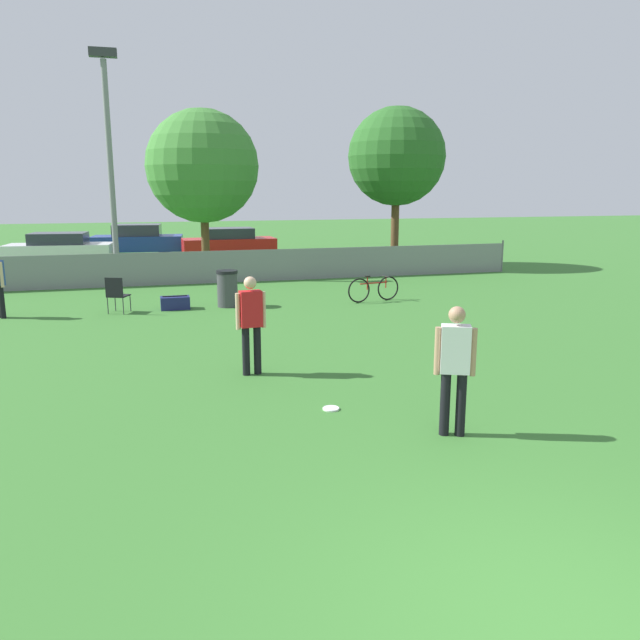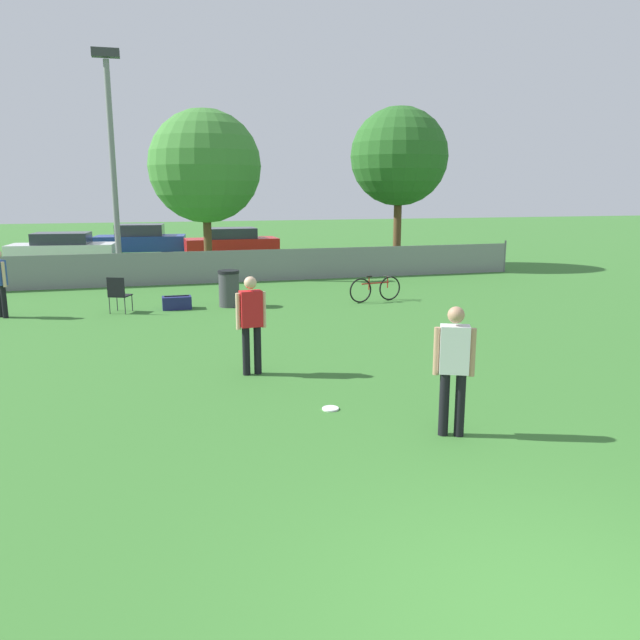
{
  "view_description": "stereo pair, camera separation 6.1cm",
  "coord_description": "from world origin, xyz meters",
  "px_view_note": "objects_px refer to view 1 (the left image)",
  "views": [
    {
      "loc": [
        -2.82,
        -3.33,
        3.16
      ],
      "look_at": [
        -0.09,
        6.3,
        1.05
      ],
      "focal_mm": 35.0,
      "sensor_mm": 36.0,
      "label": 1
    },
    {
      "loc": [
        -2.76,
        -3.34,
        3.16
      ],
      "look_at": [
        -0.09,
        6.3,
        1.05
      ],
      "focal_mm": 35.0,
      "sensor_mm": 36.0,
      "label": 2
    }
  ],
  "objects_px": {
    "frisbee_disc": "(331,409)",
    "parked_car_white": "(60,248)",
    "tree_far_right": "(397,157)",
    "gear_bag_sideline": "(175,303)",
    "tree_near_pole": "(203,166)",
    "light_pole": "(109,145)",
    "bicycle_sideline": "(374,289)",
    "parked_car_blue": "(138,240)",
    "trash_bin": "(227,288)",
    "player_receiver_white": "(455,362)",
    "parked_car_red": "(229,242)",
    "folding_chair_sideline": "(117,293)",
    "player_defender_red": "(251,319)"
  },
  "relations": [
    {
      "from": "tree_near_pole",
      "to": "folding_chair_sideline",
      "type": "relative_size",
      "value": 6.49
    },
    {
      "from": "bicycle_sideline",
      "to": "trash_bin",
      "type": "bearing_deg",
      "value": 164.94
    },
    {
      "from": "player_defender_red",
      "to": "gear_bag_sideline",
      "type": "relative_size",
      "value": 2.26
    },
    {
      "from": "player_receiver_white",
      "to": "parked_car_white",
      "type": "height_order",
      "value": "player_receiver_white"
    },
    {
      "from": "tree_near_pole",
      "to": "player_receiver_white",
      "type": "bearing_deg",
      "value": -85.63
    },
    {
      "from": "tree_far_right",
      "to": "parked_car_white",
      "type": "height_order",
      "value": "tree_far_right"
    },
    {
      "from": "light_pole",
      "to": "tree_far_right",
      "type": "relative_size",
      "value": 1.21
    },
    {
      "from": "frisbee_disc",
      "to": "trash_bin",
      "type": "distance_m",
      "value": 8.6
    },
    {
      "from": "folding_chair_sideline",
      "to": "parked_car_blue",
      "type": "xyz_separation_m",
      "value": [
        0.49,
        15.31,
        0.16
      ]
    },
    {
      "from": "frisbee_disc",
      "to": "gear_bag_sideline",
      "type": "xyz_separation_m",
      "value": [
        -1.76,
        8.57,
        0.16
      ]
    },
    {
      "from": "parked_car_red",
      "to": "gear_bag_sideline",
      "type": "bearing_deg",
      "value": -104.88
    },
    {
      "from": "bicycle_sideline",
      "to": "tree_far_right",
      "type": "bearing_deg",
      "value": 53.34
    },
    {
      "from": "player_receiver_white",
      "to": "trash_bin",
      "type": "height_order",
      "value": "player_receiver_white"
    },
    {
      "from": "folding_chair_sideline",
      "to": "gear_bag_sideline",
      "type": "height_order",
      "value": "folding_chair_sideline"
    },
    {
      "from": "player_receiver_white",
      "to": "parked_car_white",
      "type": "relative_size",
      "value": 0.38
    },
    {
      "from": "gear_bag_sideline",
      "to": "bicycle_sideline",
      "type": "bearing_deg",
      "value": -3.59
    },
    {
      "from": "parked_car_red",
      "to": "folding_chair_sideline",
      "type": "bearing_deg",
      "value": -110.49
    },
    {
      "from": "player_receiver_white",
      "to": "folding_chair_sideline",
      "type": "relative_size",
      "value": 1.8
    },
    {
      "from": "player_receiver_white",
      "to": "trash_bin",
      "type": "relative_size",
      "value": 1.73
    },
    {
      "from": "player_defender_red",
      "to": "parked_car_white",
      "type": "bearing_deg",
      "value": 100.76
    },
    {
      "from": "bicycle_sideline",
      "to": "parked_car_white",
      "type": "relative_size",
      "value": 0.37
    },
    {
      "from": "bicycle_sideline",
      "to": "folding_chair_sideline",
      "type": "bearing_deg",
      "value": 168.6
    },
    {
      "from": "frisbee_disc",
      "to": "parked_car_white",
      "type": "bearing_deg",
      "value": 106.16
    },
    {
      "from": "folding_chair_sideline",
      "to": "frisbee_disc",
      "type": "bearing_deg",
      "value": 134.99
    },
    {
      "from": "gear_bag_sideline",
      "to": "frisbee_disc",
      "type": "bearing_deg",
      "value": -78.37
    },
    {
      "from": "bicycle_sideline",
      "to": "parked_car_white",
      "type": "xyz_separation_m",
      "value": [
        -9.73,
        12.35,
        0.29
      ]
    },
    {
      "from": "tree_far_right",
      "to": "trash_bin",
      "type": "height_order",
      "value": "tree_far_right"
    },
    {
      "from": "gear_bag_sideline",
      "to": "parked_car_white",
      "type": "distance_m",
      "value": 12.73
    },
    {
      "from": "tree_far_right",
      "to": "folding_chair_sideline",
      "type": "xyz_separation_m",
      "value": [
        -10.72,
        -7.32,
        -3.88
      ]
    },
    {
      "from": "tree_near_pole",
      "to": "tree_far_right",
      "type": "bearing_deg",
      "value": -7.02
    },
    {
      "from": "player_defender_red",
      "to": "trash_bin",
      "type": "height_order",
      "value": "player_defender_red"
    },
    {
      "from": "tree_near_pole",
      "to": "gear_bag_sideline",
      "type": "height_order",
      "value": "tree_near_pole"
    },
    {
      "from": "parked_car_white",
      "to": "player_receiver_white",
      "type": "bearing_deg",
      "value": -65.88
    },
    {
      "from": "player_receiver_white",
      "to": "player_defender_red",
      "type": "height_order",
      "value": "same"
    },
    {
      "from": "light_pole",
      "to": "tree_near_pole",
      "type": "height_order",
      "value": "light_pole"
    },
    {
      "from": "tree_far_right",
      "to": "parked_car_red",
      "type": "height_order",
      "value": "tree_far_right"
    },
    {
      "from": "trash_bin",
      "to": "parked_car_red",
      "type": "relative_size",
      "value": 0.23
    },
    {
      "from": "player_defender_red",
      "to": "bicycle_sideline",
      "type": "relative_size",
      "value": 1.04
    },
    {
      "from": "light_pole",
      "to": "trash_bin",
      "type": "relative_size",
      "value": 7.78
    },
    {
      "from": "trash_bin",
      "to": "gear_bag_sideline",
      "type": "relative_size",
      "value": 1.31
    },
    {
      "from": "trash_bin",
      "to": "parked_car_red",
      "type": "distance_m",
      "value": 13.16
    },
    {
      "from": "parked_car_blue",
      "to": "bicycle_sideline",
      "type": "bearing_deg",
      "value": -60.79
    },
    {
      "from": "light_pole",
      "to": "folding_chair_sideline",
      "type": "distance_m",
      "value": 7.73
    },
    {
      "from": "light_pole",
      "to": "parked_car_white",
      "type": "relative_size",
      "value": 1.72
    },
    {
      "from": "tree_far_right",
      "to": "player_receiver_white",
      "type": "xyz_separation_m",
      "value": [
        -6.25,
        -17.05,
        -3.43
      ]
    },
    {
      "from": "parked_car_white",
      "to": "parked_car_red",
      "type": "bearing_deg",
      "value": 13.81
    },
    {
      "from": "player_defender_red",
      "to": "tree_far_right",
      "type": "bearing_deg",
      "value": 53.87
    },
    {
      "from": "player_defender_red",
      "to": "parked_car_white",
      "type": "distance_m",
      "value": 19.22
    },
    {
      "from": "frisbee_disc",
      "to": "folding_chair_sideline",
      "type": "height_order",
      "value": "folding_chair_sideline"
    },
    {
      "from": "bicycle_sideline",
      "to": "parked_car_blue",
      "type": "xyz_separation_m",
      "value": [
        -6.5,
        15.46,
        0.34
      ]
    }
  ]
}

